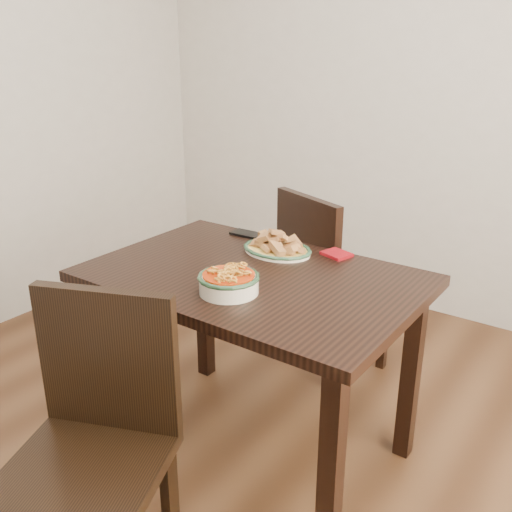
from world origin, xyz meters
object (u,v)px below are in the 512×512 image
Objects in this scene: chair_far at (324,274)px; chair_near at (96,432)px; noodle_bowl at (229,280)px; fish_plate at (277,242)px; smartphone at (247,234)px; dining_table at (253,299)px.

chair_far is 1.39m from chair_near.
noodle_bowl is (0.11, -0.86, 0.29)m from chair_far.
smartphone is at bearing 154.91° from fish_plate.
noodle_bowl is at bearing -79.54° from dining_table.
chair_near is 0.99m from fish_plate.
noodle_bowl reaches higher than dining_table.
chair_near is (-0.03, -0.71, -0.15)m from dining_table.
noodle_bowl is at bearing -61.01° from smartphone.
dining_table is 4.24× the size of fish_plate.
noodle_bowl is at bearing -78.91° from fish_plate.
dining_table is 0.45m from smartphone.
dining_table is 8.64× the size of smartphone.
noodle_bowl is (0.06, 0.53, 0.29)m from chair_near.
dining_table is at bearing -52.57° from smartphone.
dining_table is 5.66× the size of noodle_bowl.
fish_plate is 0.25m from smartphone.
smartphone reaches higher than dining_table.
chair_near is 0.61m from noodle_bowl.
chair_far reaches higher than smartphone.
fish_plate reaches higher than smartphone.
fish_plate is at bearing 101.58° from dining_table.
noodle_bowl is 1.52× the size of smartphone.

